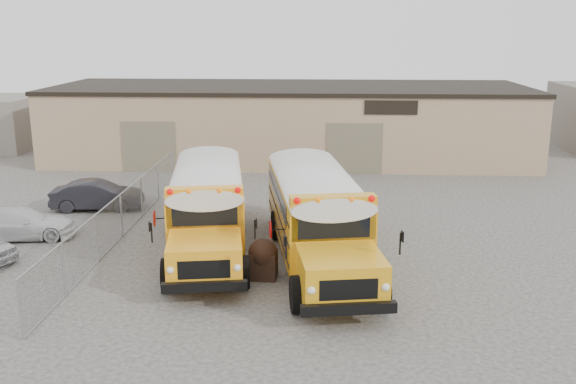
{
  "coord_description": "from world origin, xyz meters",
  "views": [
    {
      "loc": [
        2.09,
        -21.58,
        8.34
      ],
      "look_at": [
        0.71,
        4.46,
        1.6
      ],
      "focal_mm": 40.0,
      "sensor_mm": 36.0,
      "label": 1
    }
  ],
  "objects_px": {
    "school_bus_right": "(295,168)",
    "car_white": "(20,223)",
    "tarp_bundle": "(263,258)",
    "school_bus_left": "(210,165)",
    "car_dark": "(97,195)"
  },
  "relations": [
    {
      "from": "tarp_bundle",
      "to": "school_bus_right",
      "type": "bearing_deg",
      "value": 85.35
    },
    {
      "from": "tarp_bundle",
      "to": "school_bus_left",
      "type": "bearing_deg",
      "value": 109.51
    },
    {
      "from": "car_dark",
      "to": "car_white",
      "type": "bearing_deg",
      "value": 152.29
    },
    {
      "from": "school_bus_left",
      "to": "tarp_bundle",
      "type": "relative_size",
      "value": 7.99
    },
    {
      "from": "tarp_bundle",
      "to": "car_white",
      "type": "height_order",
      "value": "tarp_bundle"
    },
    {
      "from": "school_bus_right",
      "to": "car_white",
      "type": "xyz_separation_m",
      "value": [
        -10.92,
        -5.15,
        -1.27
      ]
    },
    {
      "from": "school_bus_right",
      "to": "car_dark",
      "type": "height_order",
      "value": "school_bus_right"
    },
    {
      "from": "tarp_bundle",
      "to": "car_dark",
      "type": "height_order",
      "value": "tarp_bundle"
    },
    {
      "from": "school_bus_right",
      "to": "car_dark",
      "type": "xyz_separation_m",
      "value": [
        -9.25,
        -0.8,
        -1.22
      ]
    },
    {
      "from": "school_bus_right",
      "to": "car_white",
      "type": "bearing_deg",
      "value": -154.73
    },
    {
      "from": "car_white",
      "to": "tarp_bundle",
      "type": "bearing_deg",
      "value": -120.54
    },
    {
      "from": "school_bus_right",
      "to": "car_white",
      "type": "distance_m",
      "value": 12.14
    },
    {
      "from": "school_bus_left",
      "to": "school_bus_right",
      "type": "bearing_deg",
      "value": -12.59
    },
    {
      "from": "school_bus_right",
      "to": "car_white",
      "type": "relative_size",
      "value": 2.66
    },
    {
      "from": "school_bus_left",
      "to": "tarp_bundle",
      "type": "bearing_deg",
      "value": -70.49
    }
  ]
}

